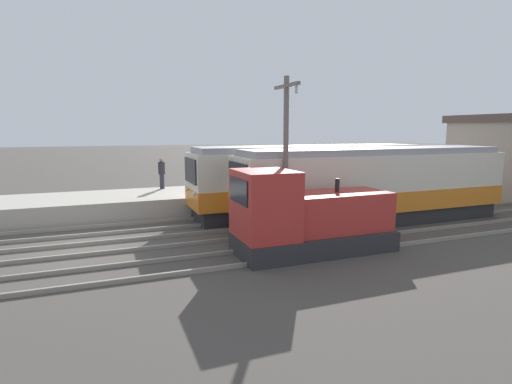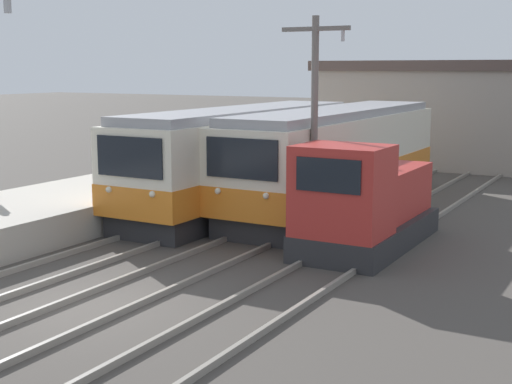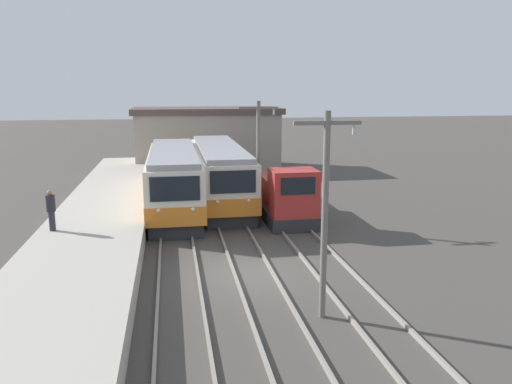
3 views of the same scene
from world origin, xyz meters
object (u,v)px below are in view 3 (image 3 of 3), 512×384
(commuter_train_center, at_px, (220,175))
(catenary_mast_near, at_px, (325,208))
(person_on_platform, at_px, (51,209))
(commuter_train_left, at_px, (174,182))
(catenary_mast_mid, at_px, (259,157))
(shunting_locomotive, at_px, (286,198))

(commuter_train_center, xyz_separation_m, catenary_mast_near, (1.51, -16.56, 1.83))
(catenary_mast_near, relative_size, person_on_platform, 3.56)
(commuter_train_left, distance_m, catenary_mast_near, 15.50)
(catenary_mast_near, bearing_deg, catenary_mast_mid, 90.00)
(shunting_locomotive, height_order, person_on_platform, shunting_locomotive)
(commuter_train_center, bearing_deg, catenary_mast_mid, -74.04)
(catenary_mast_mid, relative_size, person_on_platform, 3.56)
(commuter_train_center, bearing_deg, catenary_mast_near, -84.80)
(catenary_mast_near, xyz_separation_m, catenary_mast_mid, (0.00, 11.28, 0.00))
(shunting_locomotive, distance_m, catenary_mast_mid, 2.71)
(catenary_mast_near, height_order, catenary_mast_mid, same)
(shunting_locomotive, relative_size, person_on_platform, 3.24)
(person_on_platform, bearing_deg, commuter_train_left, 52.71)
(commuter_train_left, distance_m, catenary_mast_mid, 5.84)
(catenary_mast_near, distance_m, catenary_mast_mid, 11.28)
(commuter_train_left, height_order, catenary_mast_mid, catenary_mast_mid)
(commuter_train_center, xyz_separation_m, catenary_mast_mid, (1.51, -5.28, 1.83))
(commuter_train_center, bearing_deg, shunting_locomotive, -59.77)
(catenary_mast_near, bearing_deg, commuter_train_center, 95.20)
(commuter_train_left, distance_m, person_on_platform, 8.60)
(catenary_mast_near, relative_size, catenary_mast_mid, 1.00)
(commuter_train_left, bearing_deg, catenary_mast_mid, -39.08)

